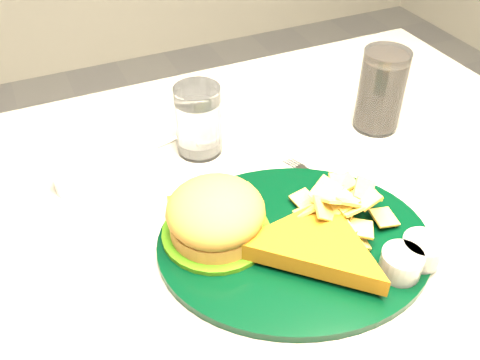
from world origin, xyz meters
The scene contains 6 objects.
dinner_plate centered at (0.06, -0.08, 0.79)m, with size 0.34×0.29×0.08m, color black, non-canonical shape.
water_glass centered at (0.03, 0.16, 0.80)m, with size 0.07×0.07×0.11m, color white.
cola_glass centered at (0.32, 0.10, 0.82)m, with size 0.07×0.07×0.13m, color black.
fork_napkin centered at (0.14, -0.03, 0.76)m, with size 0.11×0.15×0.01m, color white, non-canonical shape.
ramekin centered at (-0.17, 0.15, 0.76)m, with size 0.04×0.04×0.03m, color white.
wrapped_straw centered at (0.02, 0.20, 0.75)m, with size 0.19×0.07×0.01m, color white, non-canonical shape.
Camera 1 is at (-0.19, -0.48, 1.24)m, focal length 40.00 mm.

